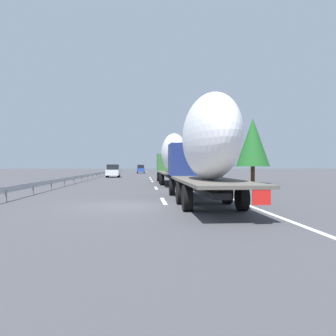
{
  "coord_description": "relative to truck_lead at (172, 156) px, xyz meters",
  "views": [
    {
      "loc": [
        -14.93,
        -0.77,
        1.8
      ],
      "look_at": [
        15.07,
        -3.0,
        1.57
      ],
      "focal_mm": 35.87,
      "sensor_mm": 36.0,
      "label": 1
    }
  ],
  "objects": [
    {
      "name": "edge_line_right",
      "position": [
        27.62,
        -1.9,
        -2.67
      ],
      "size": [
        110.0,
        0.2,
        0.01
      ],
      "primitive_type": "cube",
      "color": "white",
      "rests_on": "ground_plane"
    },
    {
      "name": "lane_stripe_1",
      "position": [
        -5.74,
        1.8,
        -2.67
      ],
      "size": [
        3.2,
        0.2,
        0.01
      ],
      "primitive_type": "cube",
      "color": "white",
      "rests_on": "ground_plane"
    },
    {
      "name": "lane_stripe_0",
      "position": [
        -15.38,
        1.8,
        -2.67
      ],
      "size": [
        3.2,
        0.2,
        0.01
      ],
      "primitive_type": "cube",
      "color": "white",
      "rests_on": "ground_plane"
    },
    {
      "name": "tree_1",
      "position": [
        56.12,
        -9.45,
        0.77
      ],
      "size": [
        3.97,
        3.97,
        5.55
      ],
      "color": "#472D19",
      "rests_on": "ground_plane"
    },
    {
      "name": "lane_stripe_6",
      "position": [
        39.74,
        1.8,
        -2.67
      ],
      "size": [
        3.2,
        0.2,
        0.01
      ],
      "primitive_type": "cube",
      "color": "white",
      "rests_on": "ground_plane"
    },
    {
      "name": "lane_stripe_8",
      "position": [
        58.36,
        1.8,
        -2.67
      ],
      "size": [
        3.2,
        0.2,
        0.01
      ],
      "primitive_type": "cube",
      "color": "white",
      "rests_on": "ground_plane"
    },
    {
      "name": "car_blue_sedan",
      "position": [
        45.75,
        3.36,
        -1.74
      ],
      "size": [
        4.34,
        1.79,
        1.84
      ],
      "color": "#28479E",
      "rests_on": "ground_plane"
    },
    {
      "name": "lane_stripe_5",
      "position": [
        39.5,
        1.8,
        -2.67
      ],
      "size": [
        3.2,
        0.2,
        0.01
      ],
      "primitive_type": "cube",
      "color": "white",
      "rests_on": "ground_plane"
    },
    {
      "name": "truck_trailing",
      "position": [
        -17.08,
        -0.0,
        -0.01
      ],
      "size": [
        12.78,
        2.55,
        4.81
      ],
      "color": "navy",
      "rests_on": "ground_plane"
    },
    {
      "name": "lane_stripe_3",
      "position": [
        11.4,
        1.8,
        -2.67
      ],
      "size": [
        3.2,
        0.2,
        0.01
      ],
      "primitive_type": "cube",
      "color": "white",
      "rests_on": "ground_plane"
    },
    {
      "name": "truck_lead",
      "position": [
        0.0,
        0.0,
        0.0
      ],
      "size": [
        14.31,
        2.55,
        4.76
      ],
      "color": "#387038",
      "rests_on": "ground_plane"
    },
    {
      "name": "lane_stripe_7",
      "position": [
        41.23,
        1.8,
        -2.67
      ],
      "size": [
        3.2,
        0.2,
        0.01
      ],
      "primitive_type": "cube",
      "color": "white",
      "rests_on": "ground_plane"
    },
    {
      "name": "ground_plane",
      "position": [
        22.62,
        3.6,
        -2.67
      ],
      "size": [
        260.0,
        260.0,
        0.0
      ],
      "primitive_type": "plane",
      "color": "#424247"
    },
    {
      "name": "lane_stripe_4",
      "position": [
        17.26,
        1.8,
        -2.67
      ],
      "size": [
        3.2,
        0.2,
        0.01
      ],
      "primitive_type": "cube",
      "color": "white",
      "rests_on": "ground_plane"
    },
    {
      "name": "tree_0",
      "position": [
        4.73,
        -5.93,
        0.87
      ],
      "size": [
        3.08,
        3.08,
        5.38
      ],
      "color": "#472D19",
      "rests_on": "ground_plane"
    },
    {
      "name": "car_white_van",
      "position": [
        18.78,
        7.35,
        -1.7
      ],
      "size": [
        4.1,
        1.9,
        1.95
      ],
      "color": "white",
      "rests_on": "ground_plane"
    },
    {
      "name": "lane_stripe_9",
      "position": [
        65.97,
        1.8,
        -2.67
      ],
      "size": [
        3.2,
        0.2,
        0.01
      ],
      "primitive_type": "cube",
      "color": "white",
      "rests_on": "ground_plane"
    },
    {
      "name": "guardrail_median",
      "position": [
        25.62,
        9.6,
        -2.09
      ],
      "size": [
        94.0,
        0.1,
        0.76
      ],
      "color": "#9EA0A5",
      "rests_on": "ground_plane"
    },
    {
      "name": "car_silver_hatch",
      "position": [
        63.69,
        3.51,
        -1.68
      ],
      "size": [
        4.77,
        1.91,
        1.99
      ],
      "color": "#ADB2B7",
      "rests_on": "ground_plane"
    },
    {
      "name": "road_sign",
      "position": [
        19.92,
        -3.1,
        -0.64
      ],
      "size": [
        0.1,
        0.9,
        2.92
      ],
      "color": "gray",
      "rests_on": "ground_plane"
    },
    {
      "name": "tree_2",
      "position": [
        47.84,
        -7.59,
        1.75
      ],
      "size": [
        2.89,
        2.89,
        7.09
      ],
      "color": "#472D19",
      "rests_on": "ground_plane"
    },
    {
      "name": "tree_3",
      "position": [
        0.02,
        -7.97,
        1.4
      ],
      "size": [
        3.28,
        3.28,
        6.47
      ],
      "color": "#472D19",
      "rests_on": "ground_plane"
    },
    {
      "name": "lane_stripe_2",
      "position": [
        5.59,
        1.8,
        -2.67
      ],
      "size": [
        3.2,
        0.2,
        0.01
      ],
      "primitive_type": "cube",
      "color": "white",
      "rests_on": "ground_plane"
    }
  ]
}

